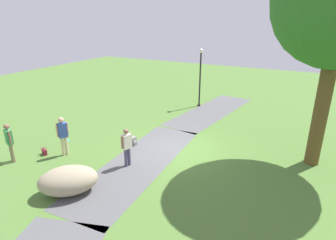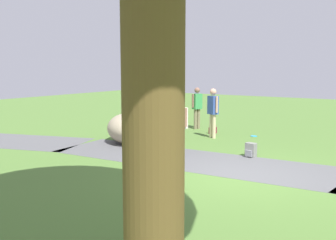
{
  "view_description": "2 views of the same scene",
  "coord_description": "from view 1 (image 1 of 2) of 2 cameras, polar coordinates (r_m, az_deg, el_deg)",
  "views": [
    {
      "loc": [
        10.58,
        5.15,
        5.76
      ],
      "look_at": [
        -0.04,
        -0.5,
        1.33
      ],
      "focal_mm": 30.02,
      "sensor_mm": 36.0,
      "label": 1
    },
    {
      "loc": [
        -3.45,
        8.34,
        2.54
      ],
      "look_at": [
        1.24,
        1.22,
        1.37
      ],
      "focal_mm": 42.26,
      "sensor_mm": 36.0,
      "label": 2
    }
  ],
  "objects": [
    {
      "name": "footpath_segment_near",
      "position": [
        18.47,
        8.79,
        1.83
      ],
      "size": [
        8.25,
        3.45,
        0.01
      ],
      "color": "#565758",
      "rests_on": "ground"
    },
    {
      "name": "lamp_post",
      "position": [
        18.86,
        6.57,
        9.7
      ],
      "size": [
        0.28,
        0.28,
        3.85
      ],
      "color": "black",
      "rests_on": "ground"
    },
    {
      "name": "frisbee_on_grass",
      "position": [
        14.8,
        -19.82,
        -3.91
      ],
      "size": [
        0.24,
        0.24,
        0.02
      ],
      "color": "#2EA3CE",
      "rests_on": "ground"
    },
    {
      "name": "ground_plane",
      "position": [
        13.1,
        1.85,
        -5.86
      ],
      "size": [
        48.0,
        48.0,
        0.0
      ],
      "primitive_type": "plane",
      "color": "#4E7331"
    },
    {
      "name": "backpack_by_boulder",
      "position": [
        11.37,
        -18.39,
        -10.24
      ],
      "size": [
        0.33,
        0.33,
        0.4
      ],
      "color": "brown",
      "rests_on": "ground"
    },
    {
      "name": "passerby_on_path",
      "position": [
        11.41,
        -8.37,
        -5.0
      ],
      "size": [
        0.5,
        0.34,
        1.63
      ],
      "color": "#4B4763",
      "rests_on": "ground"
    },
    {
      "name": "lawn_boulder",
      "position": [
        10.42,
        -19.6,
        -11.49
      ],
      "size": [
        2.32,
        2.33,
        0.97
      ],
      "color": "tan",
      "rests_on": "ground"
    },
    {
      "name": "spare_backpack_on_lawn",
      "position": [
        13.5,
        -7.03,
        -4.28
      ],
      "size": [
        0.3,
        0.29,
        0.4
      ],
      "color": "gray",
      "rests_on": "ground"
    },
    {
      "name": "handbag_on_grass",
      "position": [
        13.68,
        -23.81,
        -5.88
      ],
      "size": [
        0.34,
        0.34,
        0.31
      ],
      "color": "maroon",
      "rests_on": "ground"
    },
    {
      "name": "woman_with_handbag",
      "position": [
        12.96,
        -20.56,
        -2.55
      ],
      "size": [
        0.47,
        0.38,
        1.76
      ],
      "color": "beige",
      "rests_on": "ground"
    },
    {
      "name": "man_near_boulder",
      "position": [
        13.33,
        -29.52,
        -3.57
      ],
      "size": [
        0.35,
        0.49,
        1.69
      ],
      "color": "#7E7455",
      "rests_on": "ground"
    },
    {
      "name": "footpath_segment_mid",
      "position": [
        11.99,
        -5.82,
        -8.56
      ],
      "size": [
        8.12,
        2.82,
        0.01
      ],
      "color": "#565758",
      "rests_on": "ground"
    }
  ]
}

